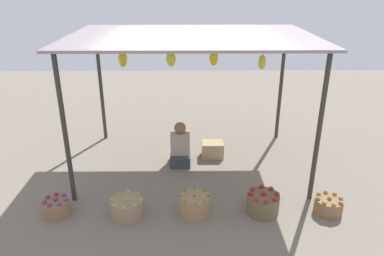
# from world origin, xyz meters

# --- Properties ---
(ground_plane) EXTENTS (14.00, 14.00, 0.00)m
(ground_plane) POSITION_xyz_m (0.00, 0.00, 0.00)
(ground_plane) COLOR gray
(market_stall_structure) EXTENTS (3.89, 2.59, 2.29)m
(market_stall_structure) POSITION_xyz_m (-0.01, 0.02, 2.14)
(market_stall_structure) COLOR #38332D
(market_stall_structure) RESTS_ON ground
(vendor_person) EXTENTS (0.36, 0.44, 0.78)m
(vendor_person) POSITION_xyz_m (-0.20, 0.03, 0.30)
(vendor_person) COLOR #343E45
(vendor_person) RESTS_ON ground
(basket_purple_onions) EXTENTS (0.37, 0.37, 0.29)m
(basket_purple_onions) POSITION_xyz_m (-1.93, -1.52, 0.13)
(basket_purple_onions) COLOR #926B4C
(basket_purple_onions) RESTS_ON ground
(basket_limes) EXTENTS (0.46, 0.46, 0.29)m
(basket_limes) POSITION_xyz_m (-0.93, -1.54, 0.13)
(basket_limes) COLOR #9A805E
(basket_limes) RESTS_ON ground
(basket_green_chilies) EXTENTS (0.44, 0.44, 0.31)m
(basket_green_chilies) POSITION_xyz_m (0.03, -1.50, 0.14)
(basket_green_chilies) COLOR #A17A50
(basket_green_chilies) RESTS_ON ground
(basket_red_apples) EXTENTS (0.46, 0.46, 0.35)m
(basket_red_apples) POSITION_xyz_m (1.00, -1.50, 0.15)
(basket_red_apples) COLOR brown
(basket_red_apples) RESTS_ON ground
(basket_potatoes) EXTENTS (0.40, 0.40, 0.27)m
(basket_potatoes) POSITION_xyz_m (1.95, -1.50, 0.11)
(basket_potatoes) COLOR olive
(basket_potatoes) RESTS_ON ground
(wooden_crate_near_vendor) EXTENTS (0.40, 0.31, 0.28)m
(wooden_crate_near_vendor) POSITION_xyz_m (0.40, 0.28, 0.14)
(wooden_crate_near_vendor) COLOR tan
(wooden_crate_near_vendor) RESTS_ON ground
(wooden_crate_stacked_rear) EXTENTS (0.33, 0.29, 0.21)m
(wooden_crate_stacked_rear) POSITION_xyz_m (0.45, 0.41, 0.10)
(wooden_crate_stacked_rear) COLOR #A47654
(wooden_crate_stacked_rear) RESTS_ON ground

